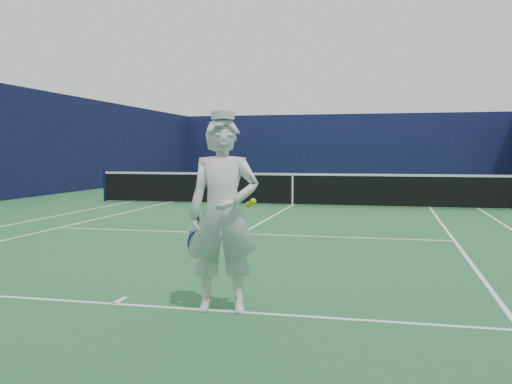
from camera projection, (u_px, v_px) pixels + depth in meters
ground at (292, 205)px, 17.75m from camera, size 80.00×80.00×0.00m
court_markings at (292, 205)px, 17.75m from camera, size 11.03×23.83×0.01m
windscreen_fence at (293, 141)px, 17.61m from camera, size 20.12×36.12×4.00m
tennis_net at (293, 188)px, 17.71m from camera, size 12.88×0.09×1.07m
tennis_player at (223, 214)px, 5.90m from camera, size 0.87×0.61×2.07m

